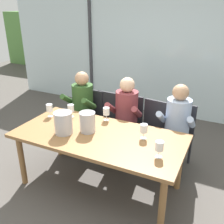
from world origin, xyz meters
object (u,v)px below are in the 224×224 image
ice_bucket_primary (87,122)px  ice_bucket_secondary (63,123)px  chair_center (127,121)px  wine_glass_by_right_taster (49,108)px  dining_table (99,140)px  chair_near_window_right (177,131)px  chair_right_of_center (154,128)px  wine_glass_spare_empty (71,109)px  person_pale_blue_shirt (176,124)px  chair_left_of_center (106,117)px  wine_glass_near_bucket (159,147)px  person_maroon_top (125,114)px  wine_glass_center_pour (144,129)px  person_olive_shirt (80,106)px  wine_glass_by_left_taster (106,112)px  chair_near_curtain (88,113)px

ice_bucket_primary → ice_bucket_secondary: 0.28m
chair_center → wine_glass_by_right_taster: 1.14m
dining_table → ice_bucket_secondary: bearing=-159.6°
chair_center → chair_near_window_right: 0.74m
chair_right_of_center → wine_glass_spare_empty: (-0.98, -0.58, 0.33)m
chair_right_of_center → wine_glass_by_right_taster: bearing=-142.7°
person_pale_blue_shirt → chair_left_of_center: bearing=172.1°
ice_bucket_primary → wine_glass_by_right_taster: bearing=167.3°
person_pale_blue_shirt → chair_right_of_center: bearing=160.6°
dining_table → wine_glass_spare_empty: wine_glass_spare_empty is taller
ice_bucket_primary → wine_glass_near_bucket: ice_bucket_primary is taller
dining_table → wine_glass_near_bucket: bearing=-11.5°
chair_left_of_center → dining_table: bearing=-65.1°
chair_center → person_maroon_top: person_maroon_top is taller
ice_bucket_primary → wine_glass_by_right_taster: 0.70m
ice_bucket_secondary → wine_glass_center_pour: (0.88, 0.28, -0.02)m
wine_glass_center_pour → ice_bucket_primary: bearing=-168.9°
chair_near_window_right → person_olive_shirt: size_ratio=0.73×
chair_right_of_center → wine_glass_by_left_taster: wine_glass_by_left_taster is taller
ice_bucket_secondary → dining_table: bearing=20.4°
chair_near_curtain → person_pale_blue_shirt: 1.44m
wine_glass_near_bucket → chair_left_of_center: bearing=136.9°
person_pale_blue_shirt → wine_glass_near_bucket: bearing=-88.3°
wine_glass_center_pour → wine_glass_spare_empty: 1.08m
dining_table → wine_glass_spare_empty: (-0.57, 0.28, 0.19)m
dining_table → wine_glass_by_right_taster: wine_glass_by_right_taster is taller
chair_right_of_center → ice_bucket_primary: size_ratio=3.59×
ice_bucket_secondary → wine_glass_by_left_taster: bearing=62.1°
person_maroon_top → wine_glass_near_bucket: 1.19m
chair_left_of_center → chair_near_curtain: bearing=-177.7°
chair_near_window_right → wine_glass_near_bucket: bearing=-82.7°
person_pale_blue_shirt → wine_glass_spare_empty: bearing=-160.4°
chair_near_window_right → ice_bucket_secondary: 1.56m
person_maroon_top → wine_glass_near_bucket: (0.76, -0.91, 0.15)m
dining_table → wine_glass_by_left_taster: bearing=104.6°
chair_near_curtain → wine_glass_center_pour: (1.19, -0.76, 0.33)m
chair_near_curtain → ice_bucket_primary: bearing=-53.7°
chair_center → wine_glass_near_bucket: size_ratio=5.07×
chair_near_curtain → chair_left_of_center: 0.33m
chair_near_window_right → wine_glass_center_pour: size_ratio=5.07×
wine_glass_spare_empty → wine_glass_center_pour: bearing=-7.5°
chair_near_window_right → wine_glass_spare_empty: bearing=-149.0°
wine_glass_spare_empty → chair_near_curtain: bearing=101.0°
wine_glass_spare_empty → chair_right_of_center: bearing=30.8°
chair_near_window_right → ice_bucket_primary: (-0.87, -0.90, 0.34)m
dining_table → chair_near_curtain: chair_near_curtain is taller
wine_glass_by_left_taster → dining_table: bearing=-75.4°
wine_glass_near_bucket → wine_glass_by_right_taster: size_ratio=1.00×
chair_near_window_right → person_maroon_top: person_maroon_top is taller
chair_right_of_center → chair_near_window_right: bearing=16.2°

